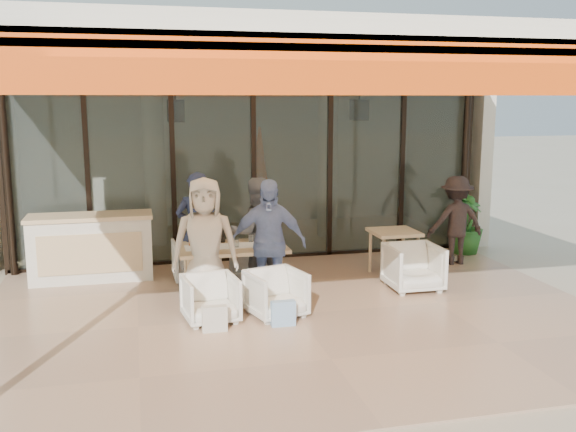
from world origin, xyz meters
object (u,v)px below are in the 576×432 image
at_px(diner_cream, 205,245).
at_px(side_table, 394,237).
at_px(chair_near_right, 276,292).
at_px(chair_near_left, 211,297).
at_px(diner_periwinkle, 268,243).
at_px(chair_far_right, 250,257).
at_px(side_chair, 414,265).
at_px(chair_far_left, 196,259).
at_px(diner_navy, 198,232).
at_px(dining_table, 231,250).
at_px(host_counter, 91,247).
at_px(standing_woman, 456,221).
at_px(diner_grey, 256,233).
at_px(potted_palm, 466,223).

relative_size(diner_cream, side_table, 2.38).
bearing_deg(chair_near_right, chair_near_left, 164.26).
bearing_deg(diner_periwinkle, chair_far_right, 103.20).
relative_size(chair_near_left, side_chair, 0.87).
relative_size(chair_far_right, diner_periwinkle, 0.37).
bearing_deg(chair_far_left, side_chair, 156.33).
bearing_deg(diner_navy, side_table, -167.40).
distance_m(dining_table, side_table, 2.67).
bearing_deg(chair_near_left, diner_navy, 82.32).
xyz_separation_m(chair_near_left, side_chair, (3.04, 0.67, 0.05)).
bearing_deg(diner_cream, dining_table, 55.71).
xyz_separation_m(chair_far_left, side_table, (3.04, -0.48, 0.28)).
height_order(chair_far_left, chair_near_right, chair_far_left).
height_order(dining_table, chair_far_left, dining_table).
distance_m(dining_table, diner_cream, 0.65).
height_order(host_counter, chair_far_left, host_counter).
bearing_deg(standing_woman, chair_far_left, 0.55).
distance_m(host_counter, dining_table, 2.37).
bearing_deg(diner_grey, side_chair, 154.42).
xyz_separation_m(chair_near_left, diner_periwinkle, (0.84, 0.50, 0.53)).
bearing_deg(diner_grey, potted_palm, -171.61).
distance_m(chair_near_right, standing_woman, 3.99).
height_order(dining_table, chair_far_right, dining_table).
bearing_deg(chair_near_left, side_chair, 4.77).
bearing_deg(diner_cream, diner_navy, 97.73).
distance_m(chair_far_left, chair_far_right, 0.84).
bearing_deg(diner_cream, side_chair, 10.94).
xyz_separation_m(chair_near_right, potted_palm, (4.04, 2.53, 0.23)).
height_order(chair_far_left, diner_cream, diner_cream).
xyz_separation_m(chair_far_right, diner_grey, (0.00, -0.50, 0.50)).
distance_m(diner_navy, diner_grey, 0.84).
bearing_deg(chair_far_left, chair_near_left, 88.37).
xyz_separation_m(host_counter, chair_far_right, (2.39, -0.38, -0.21)).
height_order(chair_near_right, standing_woman, standing_woman).
bearing_deg(diner_navy, host_counter, -17.23).
bearing_deg(diner_periwinkle, host_counter, 156.60).
height_order(chair_far_right, side_chair, side_chair).
height_order(side_chair, potted_palm, potted_palm).
relative_size(chair_far_left, side_chair, 0.93).
xyz_separation_m(diner_navy, side_table, (3.04, 0.02, -0.24)).
xyz_separation_m(dining_table, potted_palm, (4.47, 1.57, -0.12)).
relative_size(side_chair, standing_woman, 0.50).
bearing_deg(side_chair, standing_woman, 43.60).
xyz_separation_m(dining_table, side_table, (2.63, 0.46, -0.05)).
distance_m(chair_far_right, chair_near_right, 1.90).
distance_m(dining_table, diner_navy, 0.63).
distance_m(chair_far_right, chair_near_left, 2.08).
xyz_separation_m(diner_navy, diner_periwinkle, (0.84, -0.90, -0.01)).
height_order(dining_table, standing_woman, standing_woman).
xyz_separation_m(host_counter, side_chair, (4.59, -1.60, -0.15)).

